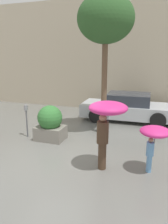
# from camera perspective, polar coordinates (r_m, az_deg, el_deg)

# --- Properties ---
(ground_plane) EXTENTS (40.00, 40.00, 0.00)m
(ground_plane) POSITION_cam_1_polar(r_m,az_deg,el_deg) (6.98, -7.40, -11.29)
(ground_plane) COLOR slate
(building_facade) EXTENTS (18.00, 0.30, 6.00)m
(building_facade) POSITION_cam_1_polar(r_m,az_deg,el_deg) (12.43, 5.86, 14.37)
(building_facade) COLOR #B7A88E
(building_facade) RESTS_ON ground
(planter_box) EXTENTS (1.04, 0.90, 1.29)m
(planter_box) POSITION_cam_1_polar(r_m,az_deg,el_deg) (8.07, -8.84, -2.89)
(planter_box) COLOR gray
(planter_box) RESTS_ON ground
(person_adult) EXTENTS (1.00, 1.00, 1.90)m
(person_adult) POSITION_cam_1_polar(r_m,az_deg,el_deg) (5.63, 5.96, -1.06)
(person_adult) COLOR #473323
(person_adult) RESTS_ON ground
(person_child) EXTENTS (0.78, 0.78, 1.28)m
(person_child) POSITION_cam_1_polar(r_m,az_deg,el_deg) (5.87, 17.92, -5.70)
(person_child) COLOR #669ED1
(person_child) RESTS_ON ground
(parked_car_near) EXTENTS (4.43, 2.11, 1.29)m
(parked_car_near) POSITION_cam_1_polar(r_m,az_deg,el_deg) (10.65, 11.45, 1.11)
(parked_car_near) COLOR #B7BCC1
(parked_car_near) RESTS_ON ground
(street_tree) EXTENTS (2.05, 2.05, 5.16)m
(street_tree) POSITION_cam_1_polar(r_m,az_deg,el_deg) (8.44, 5.68, 22.74)
(street_tree) COLOR brown
(street_tree) RESTS_ON ground
(parking_meter) EXTENTS (0.14, 0.14, 1.25)m
(parking_meter) POSITION_cam_1_polar(r_m,az_deg,el_deg) (8.44, -14.85, -0.53)
(parking_meter) COLOR #595B60
(parking_meter) RESTS_ON ground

